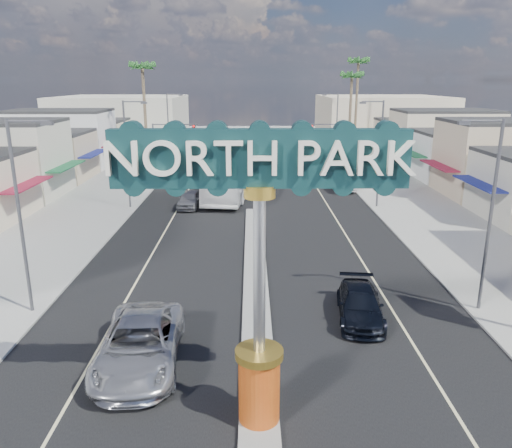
{
  "coord_description": "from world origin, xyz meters",
  "views": [
    {
      "loc": [
        -0.24,
        -11.62,
        10.57
      ],
      "look_at": [
        0.0,
        11.64,
        3.85
      ],
      "focal_mm": 35.0,
      "sensor_mm": 36.0,
      "label": 1
    }
  ],
  "objects_px": {
    "traffic_signal_right": "(336,139)",
    "streetlight_l_mid": "(128,149)",
    "streetlight_l_far": "(170,126)",
    "suv_left": "(140,344)",
    "streetlight_r_far": "(335,126)",
    "streetlight_l_near": "(22,209)",
    "city_bus": "(232,176)",
    "streetlight_r_mid": "(378,149)",
    "car_parked_left": "(190,199)",
    "traffic_signal_left": "(170,139)",
    "streetlight_r_near": "(488,207)",
    "car_parked_right": "(343,181)",
    "gateway_sign": "(259,248)",
    "suv_right": "(360,305)",
    "palm_right_mid": "(352,80)",
    "palm_right_far": "(358,67)",
    "palm_left_far": "(143,72)"
  },
  "relations": [
    {
      "from": "traffic_signal_right",
      "to": "streetlight_l_mid",
      "type": "relative_size",
      "value": 0.67
    },
    {
      "from": "streetlight_l_far",
      "to": "suv_left",
      "type": "relative_size",
      "value": 1.4
    },
    {
      "from": "traffic_signal_right",
      "to": "streetlight_r_far",
      "type": "bearing_deg",
      "value": 81.14
    },
    {
      "from": "streetlight_l_far",
      "to": "streetlight_r_far",
      "type": "distance_m",
      "value": 20.87
    },
    {
      "from": "streetlight_l_near",
      "to": "city_bus",
      "type": "height_order",
      "value": "streetlight_l_near"
    },
    {
      "from": "streetlight_l_mid",
      "to": "streetlight_r_mid",
      "type": "xyz_separation_m",
      "value": [
        20.87,
        0.0,
        0.0
      ]
    },
    {
      "from": "suv_left",
      "to": "car_parked_left",
      "type": "xyz_separation_m",
      "value": [
        -1.0,
        24.79,
        -0.16
      ]
    },
    {
      "from": "traffic_signal_left",
      "to": "suv_left",
      "type": "bearing_deg",
      "value": -83.08
    },
    {
      "from": "city_bus",
      "to": "streetlight_r_near",
      "type": "bearing_deg",
      "value": -55.52
    },
    {
      "from": "traffic_signal_right",
      "to": "streetlight_l_near",
      "type": "height_order",
      "value": "streetlight_l_near"
    },
    {
      "from": "streetlight_l_near",
      "to": "suv_left",
      "type": "distance_m",
      "value": 8.57
    },
    {
      "from": "streetlight_r_near",
      "to": "car_parked_right",
      "type": "distance_m",
      "value": 27.84
    },
    {
      "from": "car_parked_left",
      "to": "city_bus",
      "type": "height_order",
      "value": "city_bus"
    },
    {
      "from": "gateway_sign",
      "to": "car_parked_left",
      "type": "relative_size",
      "value": 2.13
    },
    {
      "from": "car_parked_left",
      "to": "suv_right",
      "type": "bearing_deg",
      "value": -59.74
    },
    {
      "from": "streetlight_r_near",
      "to": "palm_right_mid",
      "type": "bearing_deg",
      "value": 86.81
    },
    {
      "from": "streetlight_l_far",
      "to": "palm_right_far",
      "type": "relative_size",
      "value": 0.64
    },
    {
      "from": "streetlight_l_far",
      "to": "car_parked_right",
      "type": "relative_size",
      "value": 1.69
    },
    {
      "from": "streetlight_l_mid",
      "to": "palm_right_mid",
      "type": "height_order",
      "value": "palm_right_mid"
    },
    {
      "from": "car_parked_right",
      "to": "streetlight_r_far",
      "type": "bearing_deg",
      "value": 85.19
    },
    {
      "from": "traffic_signal_left",
      "to": "streetlight_r_mid",
      "type": "distance_m",
      "value": 24.11
    },
    {
      "from": "streetlight_r_mid",
      "to": "suv_left",
      "type": "height_order",
      "value": "streetlight_r_mid"
    },
    {
      "from": "streetlight_r_mid",
      "to": "suv_right",
      "type": "xyz_separation_m",
      "value": [
        -5.69,
        -20.81,
        -4.37
      ]
    },
    {
      "from": "palm_right_mid",
      "to": "suv_right",
      "type": "bearing_deg",
      "value": -100.01
    },
    {
      "from": "traffic_signal_right",
      "to": "car_parked_right",
      "type": "relative_size",
      "value": 1.12
    },
    {
      "from": "suv_right",
      "to": "car_parked_right",
      "type": "height_order",
      "value": "car_parked_right"
    },
    {
      "from": "traffic_signal_right",
      "to": "palm_right_far",
      "type": "distance_m",
      "value": 20.59
    },
    {
      "from": "streetlight_l_far",
      "to": "suv_right",
      "type": "distance_m",
      "value": 45.63
    },
    {
      "from": "streetlight_r_mid",
      "to": "suv_right",
      "type": "bearing_deg",
      "value": -105.3
    },
    {
      "from": "traffic_signal_right",
      "to": "streetlight_l_near",
      "type": "xyz_separation_m",
      "value": [
        -19.62,
        -33.99,
        0.79
      ]
    },
    {
      "from": "streetlight_r_far",
      "to": "suv_right",
      "type": "distance_m",
      "value": 43.41
    },
    {
      "from": "streetlight_r_mid",
      "to": "streetlight_l_mid",
      "type": "bearing_deg",
      "value": 180.0
    },
    {
      "from": "gateway_sign",
      "to": "streetlight_l_near",
      "type": "bearing_deg",
      "value": 142.45
    },
    {
      "from": "car_parked_left",
      "to": "streetlight_r_mid",
      "type": "bearing_deg",
      "value": 3.52
    },
    {
      "from": "streetlight_r_far",
      "to": "city_bus",
      "type": "distance_m",
      "value": 21.5
    },
    {
      "from": "car_parked_left",
      "to": "suv_left",
      "type": "bearing_deg",
      "value": -83.4
    },
    {
      "from": "streetlight_r_far",
      "to": "palm_right_far",
      "type": "relative_size",
      "value": 0.64
    },
    {
      "from": "streetlight_r_near",
      "to": "palm_left_far",
      "type": "bearing_deg",
      "value": 120.36
    },
    {
      "from": "suv_right",
      "to": "suv_left",
      "type": "bearing_deg",
      "value": -151.32
    },
    {
      "from": "palm_right_mid",
      "to": "streetlight_l_mid",
      "type": "bearing_deg",
      "value": -132.03
    },
    {
      "from": "streetlight_l_far",
      "to": "suv_left",
      "type": "bearing_deg",
      "value": -82.74
    },
    {
      "from": "palm_right_mid",
      "to": "car_parked_right",
      "type": "relative_size",
      "value": 2.27
    },
    {
      "from": "traffic_signal_left",
      "to": "traffic_signal_right",
      "type": "bearing_deg",
      "value": 0.0
    },
    {
      "from": "gateway_sign",
      "to": "streetlight_l_mid",
      "type": "distance_m",
      "value": 29.91
    },
    {
      "from": "palm_left_far",
      "to": "palm_right_far",
      "type": "xyz_separation_m",
      "value": [
        28.0,
        12.0,
        0.89
      ]
    },
    {
      "from": "gateway_sign",
      "to": "palm_right_mid",
      "type": "height_order",
      "value": "palm_right_mid"
    },
    {
      "from": "suv_right",
      "to": "streetlight_r_far",
      "type": "bearing_deg",
      "value": 88.95
    },
    {
      "from": "streetlight_r_far",
      "to": "streetlight_r_near",
      "type": "bearing_deg",
      "value": -90.0
    },
    {
      "from": "palm_right_mid",
      "to": "car_parked_left",
      "type": "height_order",
      "value": "palm_right_mid"
    },
    {
      "from": "palm_left_far",
      "to": "city_bus",
      "type": "bearing_deg",
      "value": -54.2
    }
  ]
}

